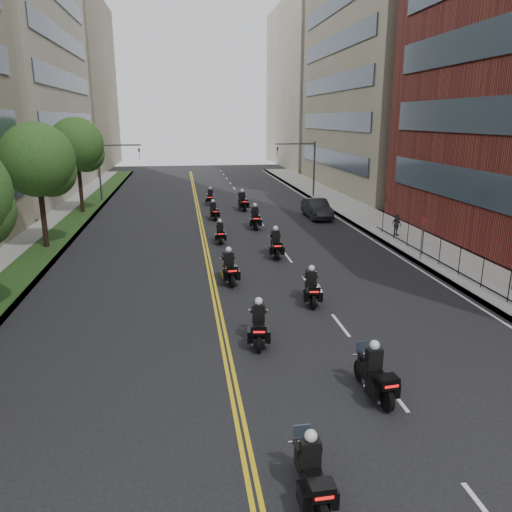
{
  "coord_description": "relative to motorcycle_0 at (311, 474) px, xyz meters",
  "views": [
    {
      "loc": [
        -2.74,
        -7.47,
        7.85
      ],
      "look_at": [
        0.55,
        14.83,
        1.6
      ],
      "focal_mm": 35.0,
      "sensor_mm": 36.0,
      "label": 1
    }
  ],
  "objects": [
    {
      "name": "motorcycle_7",
      "position": [
        2.74,
        27.03,
        0.1
      ],
      "size": [
        0.62,
        2.52,
        1.86
      ],
      "rotation": [
        0.0,
        0.0,
        -0.05
      ],
      "color": "black",
      "rests_on": "ground"
    },
    {
      "name": "sidewalk_left",
      "position": [
        -11.71,
        23.88,
        -0.56
      ],
      "size": [
        4.0,
        90.0,
        0.15
      ],
      "primitive_type": "cube",
      "color": "gray",
      "rests_on": "ground"
    },
    {
      "name": "motorcycle_2",
      "position": [
        0.06,
        7.76,
        0.04
      ],
      "size": [
        0.7,
        2.3,
        1.7
      ],
      "rotation": [
        0.0,
        0.0,
        -0.13
      ],
      "color": "black",
      "rests_on": "ground"
    },
    {
      "name": "parked_sedan",
      "position": [
        8.29,
        30.3,
        0.13
      ],
      "size": [
        1.65,
        4.65,
        1.53
      ],
      "primitive_type": "imported",
      "rotation": [
        0.0,
        0.0,
        0.01
      ],
      "color": "black",
      "rests_on": "ground"
    },
    {
      "name": "building_right_tan",
      "position": [
        21.77,
        46.88,
        14.37
      ],
      "size": [
        15.11,
        28.0,
        30.0
      ],
      "color": "#786E58",
      "rests_on": "ground"
    },
    {
      "name": "motorcycle_0",
      "position": [
        0.0,
        0.0,
        0.0
      ],
      "size": [
        0.51,
        2.18,
        1.61
      ],
      "rotation": [
        0.0,
        0.0,
        0.03
      ],
      "color": "black",
      "rests_on": "ground"
    },
    {
      "name": "motorcycle_9",
      "position": [
        2.72,
        34.58,
        0.1
      ],
      "size": [
        0.71,
        2.52,
        1.86
      ],
      "rotation": [
        0.0,
        0.0,
        0.1
      ],
      "color": "black",
      "rests_on": "ground"
    },
    {
      "name": "motorcycle_3",
      "position": [
        2.96,
        11.43,
        0.03
      ],
      "size": [
        0.69,
        2.29,
        1.69
      ],
      "rotation": [
        0.0,
        0.0,
        -0.13
      ],
      "color": "black",
      "rests_on": "ground"
    },
    {
      "name": "sidewalk_right",
      "position": [
        12.29,
        23.88,
        -0.56
      ],
      "size": [
        4.0,
        90.0,
        0.15
      ],
      "primitive_type": "cube",
      "color": "gray",
      "rests_on": "ground"
    },
    {
      "name": "motorcycle_10",
      "position": [
        0.09,
        37.98,
        0.03
      ],
      "size": [
        0.67,
        2.27,
        1.68
      ],
      "rotation": [
        0.0,
        0.0,
        -0.12
      ],
      "color": "black",
      "rests_on": "ground"
    },
    {
      "name": "street_trees",
      "position": [
        -10.76,
        17.48,
        4.5
      ],
      "size": [
        4.4,
        38.4,
        7.98
      ],
      "color": "black",
      "rests_on": "ground"
    },
    {
      "name": "motorcycle_1",
      "position": [
        2.84,
        3.71,
        0.04
      ],
      "size": [
        0.65,
        2.33,
        1.72
      ],
      "rotation": [
        0.0,
        0.0,
        0.1
      ],
      "color": "black",
      "rests_on": "ground"
    },
    {
      "name": "motorcycle_4",
      "position": [
        -0.33,
        14.77,
        0.07
      ],
      "size": [
        0.61,
        2.43,
        1.79
      ],
      "rotation": [
        0.0,
        0.0,
        0.06
      ],
      "color": "black",
      "rests_on": "ground"
    },
    {
      "name": "iron_fence",
      "position": [
        11.29,
        10.88,
        0.27
      ],
      "size": [
        0.05,
        28.0,
        1.5
      ],
      "color": "black",
      "rests_on": "sidewalk_right"
    },
    {
      "name": "motorcycle_6",
      "position": [
        -0.14,
        23.03,
        -0.02
      ],
      "size": [
        0.49,
        2.11,
        1.56
      ],
      "rotation": [
        0.0,
        0.0,
        -0.02
      ],
      "color": "black",
      "rests_on": "ground"
    },
    {
      "name": "building_right_far",
      "position": [
        21.79,
        76.88,
        12.37
      ],
      "size": [
        15.0,
        28.0,
        26.0
      ],
      "primitive_type": "cube",
      "color": "gray",
      "rests_on": "ground"
    },
    {
      "name": "traffic_signal_right",
      "position": [
        9.83,
        40.88,
        3.06
      ],
      "size": [
        4.09,
        0.2,
        5.6
      ],
      "color": "#3F3F44",
      "rests_on": "ground"
    },
    {
      "name": "building_left_far",
      "position": [
        -21.71,
        76.88,
        12.37
      ],
      "size": [
        16.0,
        28.0,
        26.0
      ],
      "primitive_type": "cube",
      "color": "#786E58",
      "rests_on": "ground"
    },
    {
      "name": "grass_strip",
      "position": [
        -10.91,
        23.88,
        -0.46
      ],
      "size": [
        2.0,
        90.0,
        0.04
      ],
      "primitive_type": "cube",
      "color": "#193814",
      "rests_on": "sidewalk_left"
    },
    {
      "name": "motorcycle_8",
      "position": [
        -0.08,
        30.79,
        0.01
      ],
      "size": [
        0.67,
        2.19,
        1.62
      ],
      "rotation": [
        0.0,
        0.0,
        0.14
      ],
      "color": "black",
      "rests_on": "ground"
    },
    {
      "name": "motorcycle_5",
      "position": [
        2.8,
        19.07,
        0.09
      ],
      "size": [
        0.65,
        2.48,
        1.83
      ],
      "rotation": [
        0.0,
        0.0,
        -0.08
      ],
      "color": "black",
      "rests_on": "ground"
    },
    {
      "name": "traffic_signal_left",
      "position": [
        -9.25,
        40.88,
        3.06
      ],
      "size": [
        4.09,
        0.2,
        5.6
      ],
      "color": "#3F3F44",
      "rests_on": "ground"
    },
    {
      "name": "pedestrian_c",
      "position": [
        11.8,
        22.72,
        0.25
      ],
      "size": [
        0.61,
        0.93,
        1.46
      ],
      "primitive_type": "imported",
      "rotation": [
        0.0,
        0.0,
        1.89
      ],
      "color": "#3E3C44",
      "rests_on": "sidewalk_right"
    }
  ]
}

